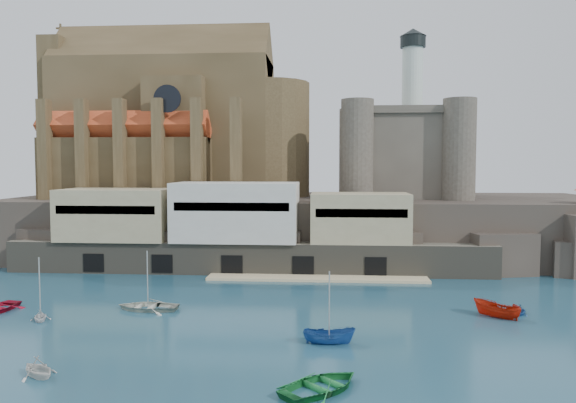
% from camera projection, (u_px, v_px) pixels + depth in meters
% --- Properties ---
extents(ground, '(300.00, 300.00, 0.00)m').
position_uv_depth(ground, '(294.00, 314.00, 58.67)').
color(ground, navy).
rests_on(ground, ground).
extents(promontory, '(100.00, 36.00, 10.00)m').
position_uv_depth(promontory, '(307.00, 226.00, 97.54)').
color(promontory, '#2B2520').
rests_on(promontory, ground).
extents(quay, '(70.00, 12.00, 13.05)m').
position_uv_depth(quay, '(235.00, 230.00, 81.99)').
color(quay, '#615C4D').
rests_on(quay, ground).
extents(church, '(47.00, 25.93, 30.51)m').
position_uv_depth(church, '(175.00, 128.00, 100.65)').
color(church, '#493A22').
rests_on(church, promontory).
extents(castle_keep, '(21.20, 21.20, 29.30)m').
position_uv_depth(castle_keep, '(402.00, 149.00, 97.15)').
color(castle_keep, '#49433A').
rests_on(castle_keep, promontory).
extents(boat_1, '(3.22, 3.52, 3.49)m').
position_uv_depth(boat_1, '(38.00, 376.00, 41.43)').
color(boat_1, silver).
rests_on(boat_1, ground).
extents(boat_2, '(1.82, 1.78, 4.59)m').
position_uv_depth(boat_2, '(329.00, 343.00, 49.01)').
color(boat_2, '#1D488B').
rests_on(boat_2, ground).
extents(boat_3, '(4.26, 4.35, 6.61)m').
position_uv_depth(boat_3, '(322.00, 390.00, 38.85)').
color(boat_3, '#1B7C38').
rests_on(boat_3, ground).
extents(boat_4, '(2.85, 2.35, 2.85)m').
position_uv_depth(boat_4, '(41.00, 320.00, 56.28)').
color(boat_4, silver).
rests_on(boat_4, ground).
extents(boat_5, '(2.74, 2.73, 5.08)m').
position_uv_depth(boat_5, '(496.00, 317.00, 57.54)').
color(boat_5, '#AF1E08').
rests_on(boat_5, ground).
extents(boat_6, '(1.55, 4.76, 6.60)m').
position_uv_depth(boat_6, '(148.00, 310.00, 60.50)').
color(boat_6, beige).
rests_on(boat_6, ground).
extents(boat_7, '(2.67, 2.51, 2.65)m').
position_uv_depth(boat_7, '(519.00, 314.00, 58.53)').
color(boat_7, '#1D4D90').
rests_on(boat_7, ground).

